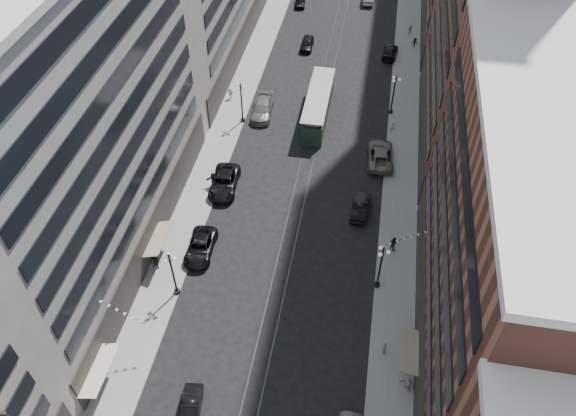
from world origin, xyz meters
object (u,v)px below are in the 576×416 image
Objects in this scene: pedestrian_extra_1 at (410,29)px; pedestrian_9 at (415,43)px; pedestrian_5 at (213,179)px; car_5 at (190,410)px; lamppost_se_far at (380,266)px; pedestrian_8 at (392,126)px; pedestrian_4 at (384,348)px; car_13 at (307,43)px; pedestrian_6 at (231,93)px; car_9 at (300,1)px; car_12 at (390,52)px; lamppost_se_mid at (394,93)px; car_10 at (360,207)px; pedestrian_2 at (155,262)px; car_7 at (224,182)px; car_2 at (200,247)px; pedestrian_7 at (393,243)px; streetcar at (318,107)px; car_8 at (262,109)px; pedestrian_extra_0 at (408,384)px; lamppost_sw_far at (173,273)px; lamppost_sw_mid at (242,101)px; car_11 at (380,155)px.

pedestrian_9 is at bearing 68.15° from pedestrian_extra_1.
car_5 is at bearing -92.18° from pedestrian_5.
lamppost_se_far reaches higher than pedestrian_8.
car_13 is at bearing 16.79° from pedestrian_4.
pedestrian_6 reaches higher than pedestrian_8.
car_12 is (15.53, -13.77, 0.01)m from car_9.
lamppost_se_mid reaches higher than car_10.
car_10 is at bearing 12.44° from pedestrian_4.
car_5 is 2.84× the size of pedestrian_8.
pedestrian_2 is 57.89m from car_9.
pedestrian_4 is 0.25× the size of car_7.
pedestrian_7 is at bearing 8.78° from car_2.
lamppost_se_mid reaches higher than pedestrian_6.
car_13 is (-12.31, 0.18, 0.04)m from car_12.
streetcar is 7.14m from car_8.
car_10 reaches higher than car_5.
pedestrian_4 is 52.28m from pedestrian_9.
pedestrian_6 is (-8.00, -14.91, 0.17)m from car_13.
pedestrian_extra_0 is (3.84, -52.39, 0.23)m from car_12.
lamppost_sw_far and lamppost_sw_mid have the same top height.
car_8 is at bearing 20.53° from pedestrian_extra_1.
car_9 is at bearing 106.23° from lamppost_se_far.
car_11 is 3.58× the size of pedestrian_5.
streetcar is at bearing 43.45° from pedestrian_5.
lamppost_sw_far reaches higher than pedestrian_4.
car_5 is at bearing -90.84° from car_13.
pedestrian_2 is (-3.67, -2.81, 0.34)m from car_2.
car_10 is at bearing -97.43° from lamppost_se_mid.
lamppost_se_mid is 1.01× the size of car_2.
lamppost_sw_far is at bearing -101.67° from pedestrian_5.
car_11 is (15.48, -37.66, 0.18)m from car_9.
car_8 is 3.81× the size of pedestrian_extra_1.
lamppost_se_far is 27.32m from streetcar.
lamppost_se_mid is at bearing 64.56° from car_5.
pedestrian_4 is 1.00× the size of pedestrian_9.
lamppost_se_far reaches higher than pedestrian_9.
pedestrian_2 is at bearing -144.60° from car_2.
car_12 is 2.91× the size of pedestrian_7.
car_10 is 36.00m from pedestrian_9.
pedestrian_8 is (-0.70, 31.09, -0.01)m from pedestrian_4.
car_7 is (-17.60, 10.72, -2.25)m from lamppost_se_far.
streetcar is at bearing 18.21° from pedestrian_4.
pedestrian_9 is at bearing -134.19° from car_12.
car_5 is at bearing -90.13° from car_8.
car_11 is 23.89m from car_12.
pedestrian_5 is 40.61m from pedestrian_9.
pedestrian_6 is 1.00× the size of pedestrian_9.
pedestrian_extra_1 is at bearing 52.10° from lamppost_sw_mid.
pedestrian_4 is (19.40, -30.01, -2.19)m from lamppost_sw_mid.
pedestrian_2 is (-21.27, -29.59, -1.99)m from lamppost_se_mid.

